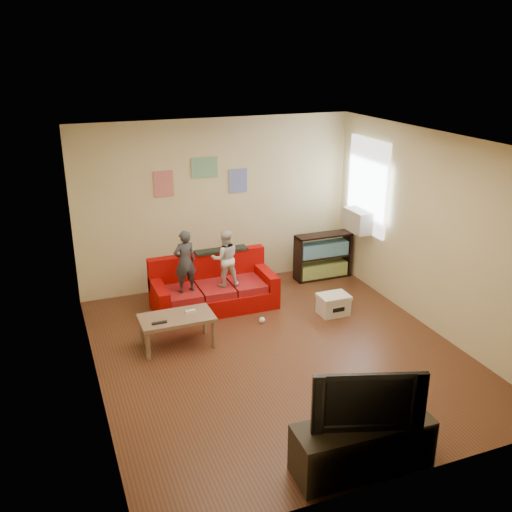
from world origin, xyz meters
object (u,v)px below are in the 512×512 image
object	(u,v)px
bookshelf	(323,258)
file_box	(333,304)
child_a	(185,262)
child_b	(225,258)
television	(366,396)
tv_stand	(362,446)
sofa	(213,290)
coffee_table	(177,320)

from	to	relation	value
bookshelf	file_box	distance (m)	1.43
child_a	child_b	xyz separation A→B (m)	(0.60, 0.00, -0.03)
bookshelf	television	xyz separation A→B (m)	(-1.83, -4.31, 0.44)
file_box	tv_stand	world-z (taller)	tv_stand
sofa	child_b	world-z (taller)	child_b
child_a	child_b	size ratio (longest dim) A/B	1.08
tv_stand	child_a	bearing A→B (deg)	102.49
sofa	child_a	xyz separation A→B (m)	(-0.45, -0.16, 0.57)
child_b	bookshelf	xyz separation A→B (m)	(1.92, 0.59, -0.46)
coffee_table	file_box	xyz separation A→B (m)	(2.36, 0.10, -0.21)
child_a	file_box	xyz separation A→B (m)	(2.02, -0.74, -0.69)
child_a	bookshelf	size ratio (longest dim) A/B	0.95
child_b	coffee_table	size ratio (longest dim) A/B	0.90
file_box	sofa	bearing A→B (deg)	150.03
child_b	coffee_table	bearing A→B (deg)	48.00
child_a	bookshelf	world-z (taller)	child_a
child_a	bookshelf	xyz separation A→B (m)	(2.52, 0.59, -0.50)
child_a	coffee_table	bearing A→B (deg)	58.08
child_a	child_b	distance (m)	0.60
child_b	tv_stand	distance (m)	3.77
television	child_a	bearing A→B (deg)	118.60
child_b	coffee_table	distance (m)	1.34
sofa	file_box	size ratio (longest dim) A/B	4.12
bookshelf	coffee_table	bearing A→B (deg)	-153.58
child_a	child_b	bearing A→B (deg)	170.54
coffee_table	tv_stand	xyz separation A→B (m)	(1.04, -2.89, -0.12)
child_b	sofa	bearing A→B (deg)	-41.14
bookshelf	child_a	bearing A→B (deg)	-166.91
sofa	bookshelf	distance (m)	2.11
child_b	television	xyz separation A→B (m)	(0.09, -3.73, -0.02)
child_a	tv_stand	world-z (taller)	child_a
bookshelf	tv_stand	world-z (taller)	bookshelf
sofa	child_b	xyz separation A→B (m)	(0.15, -0.16, 0.54)
file_box	television	distance (m)	3.33
sofa	television	world-z (taller)	television
bookshelf	file_box	xyz separation A→B (m)	(-0.50, -1.33, -0.19)
sofa	coffee_table	bearing A→B (deg)	-128.58
coffee_table	bookshelf	bearing A→B (deg)	26.42
child_b	bookshelf	size ratio (longest dim) A/B	0.89
tv_stand	file_box	bearing A→B (deg)	68.04
coffee_table	bookshelf	distance (m)	3.20
coffee_table	television	world-z (taller)	television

